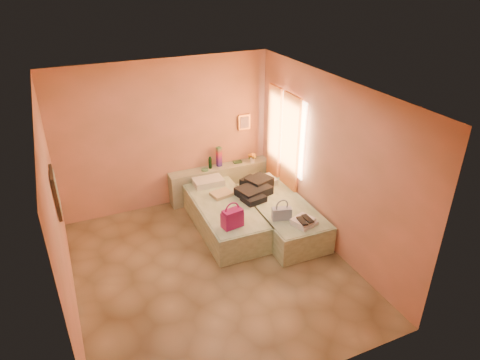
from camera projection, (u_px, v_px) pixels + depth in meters
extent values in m
plane|color=#9E885F|center=(213.00, 269.00, 6.65)|extent=(4.50, 4.50, 0.00)
cube|color=#F29B81|center=(167.00, 136.00, 7.83)|extent=(4.00, 0.02, 2.80)
cube|color=#F29B81|center=(58.00, 222.00, 5.28)|extent=(0.02, 4.50, 2.80)
cube|color=#F29B81|center=(329.00, 165.00, 6.73)|extent=(0.02, 4.50, 2.80)
cube|color=silver|center=(206.00, 92.00, 5.36)|extent=(4.00, 4.50, 0.02)
cube|color=beige|center=(288.00, 133.00, 7.69)|extent=(0.02, 1.10, 1.40)
cube|color=orange|center=(289.00, 154.00, 7.71)|extent=(0.05, 0.55, 2.20)
cube|color=orange|center=(274.00, 143.00, 8.20)|extent=(0.05, 0.45, 2.20)
cube|color=#302315|center=(55.00, 193.00, 5.52)|extent=(0.04, 0.50, 0.60)
cube|color=#D19245|center=(244.00, 122.00, 8.34)|extent=(0.25, 0.04, 0.30)
cube|color=#A4AC8D|center=(220.00, 181.00, 8.55)|extent=(2.05, 0.30, 0.65)
cube|color=beige|center=(225.00, 217.00, 7.52)|extent=(0.95, 2.02, 0.50)
cube|color=beige|center=(280.00, 216.00, 7.53)|extent=(0.95, 2.02, 0.50)
cylinder|color=#133617|center=(210.00, 163.00, 8.29)|extent=(0.07, 0.07, 0.23)
cube|color=#A11363|center=(219.00, 157.00, 8.34)|extent=(0.11, 0.11, 0.40)
cylinder|color=#457F59|center=(205.00, 170.00, 8.24)|extent=(0.16, 0.16, 0.03)
cube|color=#284B2C|center=(238.00, 162.00, 8.57)|extent=(0.18, 0.14, 0.03)
cube|color=white|center=(252.00, 157.00, 8.54)|extent=(0.19, 0.19, 0.23)
cube|color=#A11363|center=(232.00, 218.00, 6.73)|extent=(0.36, 0.24, 0.31)
cube|color=tan|center=(221.00, 194.00, 7.67)|extent=(0.40, 0.35, 0.06)
cube|color=black|center=(256.00, 189.00, 7.70)|extent=(0.80, 0.80, 0.19)
cube|color=#3F6199|center=(282.00, 214.00, 6.95)|extent=(0.34, 0.22, 0.20)
cube|color=white|center=(304.00, 222.00, 6.83)|extent=(0.42, 0.39, 0.10)
cube|color=black|center=(305.00, 220.00, 6.75)|extent=(0.21, 0.27, 0.03)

